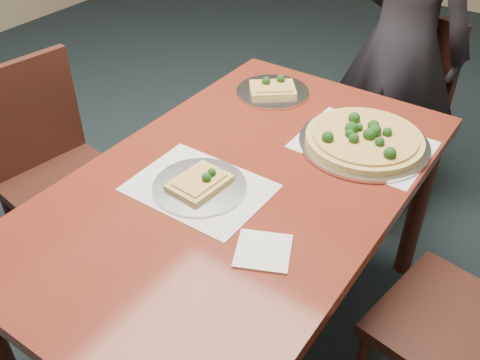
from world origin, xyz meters
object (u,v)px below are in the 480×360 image
Objects in this scene: chair_left at (52,164)px; slice_plate_near at (200,184)px; diner at (402,45)px; chair_far at (394,101)px; dining_table at (240,203)px; slice_plate_far at (273,90)px; pizza_pan at (364,139)px.

slice_plate_near is (0.76, -0.02, 0.25)m from chair_left.
diner reaches higher than chair_left.
chair_far is 1.30m from slice_plate_near.
slice_plate_near is at bearing -127.45° from dining_table.
chair_left reaches higher than slice_plate_far.
chair_left is at bearing -135.71° from slice_plate_far.
diner reaches higher than dining_table.
slice_plate_far is at bearing 162.27° from pizza_pan.
chair_left is (-0.91, -1.24, 0.00)m from chair_far.
pizza_pan is at bearing -62.73° from chair_far.
slice_plate_far is (-0.44, 0.14, -0.01)m from pizza_pan.
pizza_pan is (0.23, 0.39, 0.12)m from dining_table.
chair_far is 0.83m from pizza_pan.
dining_table is 0.94× the size of diner.
chair_left is 2.12× the size of pizza_pan.
pizza_pan reaches higher than slice_plate_near.
pizza_pan is (0.16, -0.77, 0.26)m from chair_far.
slice_plate_near is 0.65m from slice_plate_far.
pizza_pan reaches higher than slice_plate_far.
slice_plate_near is at bearing -80.83° from chair_far.
chair_left is at bearing 178.57° from slice_plate_near.
diner is at bearing -89.66° from chair_far.
dining_table is 1.65× the size of chair_left.
chair_left is at bearing -110.39° from chair_far.
diner is 5.70× the size of slice_plate_far.
chair_far is 1.00× the size of chair_left.
chair_far is 0.74m from slice_plate_far.
slice_plate_near reaches higher than dining_table.
chair_far is at bearing -103.22° from diner.
slice_plate_near is (-0.14, -1.24, -0.03)m from diner.
slice_plate_far is (0.63, 0.61, 0.25)m from chair_left.
diner is at bearing 86.71° from dining_table.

